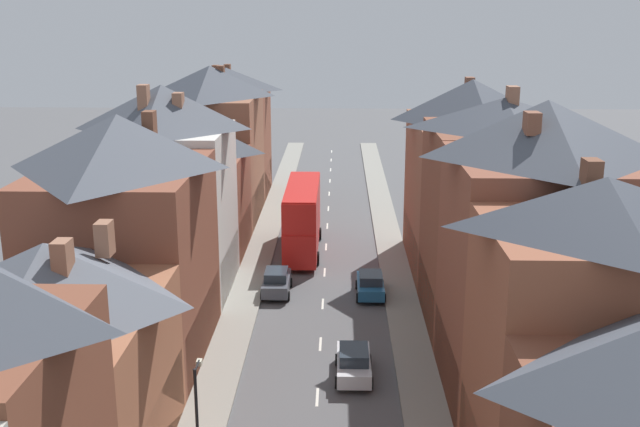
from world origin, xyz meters
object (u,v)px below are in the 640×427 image
(double_decker_bus_lead, at_px, (302,217))
(street_lamp, at_px, (198,422))
(car_parked_left_b, at_px, (277,282))
(car_parked_left_a, at_px, (354,362))
(car_mid_black, at_px, (370,284))

(double_decker_bus_lead, xyz_separation_m, street_lamp, (-2.44, -30.54, 0.43))
(car_parked_left_b, bearing_deg, double_decker_bus_lead, 81.81)
(car_parked_left_b, xyz_separation_m, street_lamp, (-1.15, -21.58, 2.39))
(car_parked_left_a, height_order, car_parked_left_b, car_parked_left_b)
(car_mid_black, height_order, car_parked_left_b, car_parked_left_b)
(car_parked_left_a, distance_m, car_parked_left_b, 12.59)
(car_parked_left_b, bearing_deg, car_parked_left_a, -67.10)
(car_mid_black, relative_size, street_lamp, 0.72)
(car_parked_left_b, relative_size, street_lamp, 0.72)
(double_decker_bus_lead, xyz_separation_m, car_mid_black, (4.91, -9.23, -2.00))
(double_decker_bus_lead, bearing_deg, car_parked_left_a, -80.05)
(car_parked_left_b, bearing_deg, street_lamp, -93.05)
(car_mid_black, bearing_deg, double_decker_bus_lead, 118.00)
(double_decker_bus_lead, bearing_deg, street_lamp, -94.57)
(car_parked_left_a, distance_m, street_lamp, 11.92)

